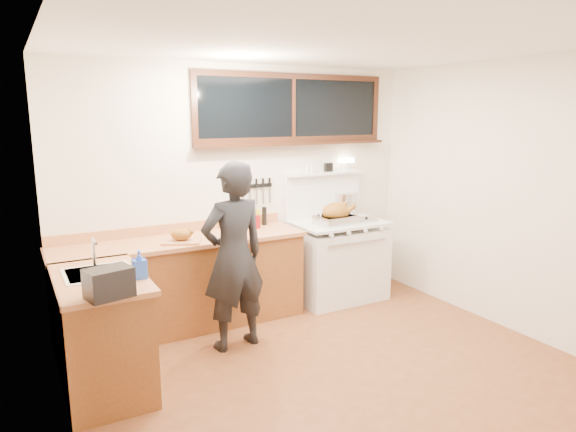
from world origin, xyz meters
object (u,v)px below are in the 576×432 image
cutting_board (182,237)px  roast_turkey (336,215)px  vintage_stove (337,258)px  man (234,257)px

cutting_board → roast_turkey: 1.72m
vintage_stove → cutting_board: (-1.83, -0.09, 0.48)m
man → roast_turkey: bearing=18.7°
vintage_stove → man: man is taller
vintage_stove → cutting_board: bearing=-177.2°
vintage_stove → cutting_board: size_ratio=3.66×
vintage_stove → cutting_board: 1.90m
roast_turkey → cutting_board: bearing=178.6°
vintage_stove → roast_turkey: vintage_stove is taller
vintage_stove → cutting_board: vintage_stove is taller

